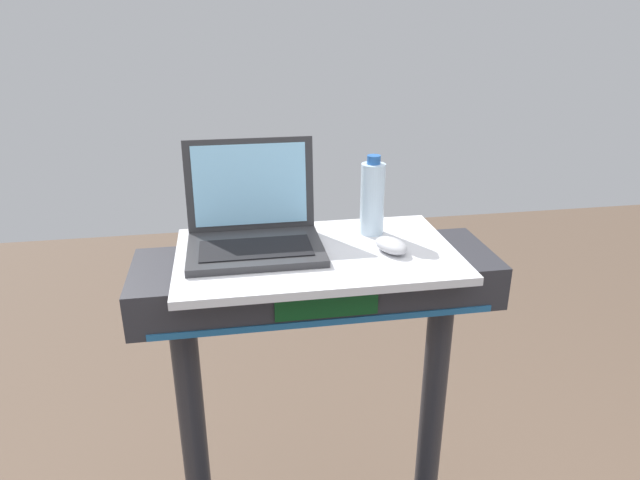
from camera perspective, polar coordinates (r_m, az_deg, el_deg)
name	(u,v)px	position (r m, az deg, el deg)	size (l,w,h in m)	color
desk_board	(317,255)	(1.41, -0.34, -1.50)	(0.69, 0.42, 0.02)	silver
laptop	(254,227)	(1.43, -6.64, 1.28)	(0.33, 0.26, 0.25)	#2D2D30
computer_mouse	(391,245)	(1.41, 7.12, -0.55)	(0.06, 0.10, 0.03)	#B2B2B7
water_bottle	(372,198)	(1.49, 5.26, 4.22)	(0.06, 0.06, 0.21)	silver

